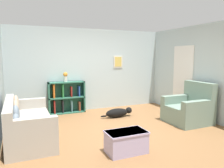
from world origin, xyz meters
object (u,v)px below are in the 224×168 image
(couch, at_px, (26,125))
(vase, at_px, (65,76))
(bookshelf, at_px, (66,97))
(coffee_table, at_px, (126,141))
(dog, at_px, (118,113))
(recliner_chair, at_px, (189,109))

(couch, height_order, vase, vase)
(bookshelf, height_order, coffee_table, bookshelf)
(bookshelf, distance_m, dog, 1.70)
(couch, relative_size, bookshelf, 1.80)
(dog, bearing_deg, coffee_table, -111.64)
(recliner_chair, bearing_deg, bookshelf, 140.64)
(coffee_table, bearing_deg, dog, 68.36)
(couch, xyz_separation_m, dog, (2.48, 0.78, -0.19))
(recliner_chair, relative_size, dog, 1.11)
(bookshelf, bearing_deg, vase, -114.56)
(coffee_table, xyz_separation_m, dog, (0.85, 2.15, -0.08))
(couch, relative_size, coffee_table, 2.70)
(couch, distance_m, recliner_chair, 4.00)
(recliner_chair, bearing_deg, vase, 141.07)
(dog, relative_size, vase, 3.31)
(couch, height_order, bookshelf, bookshelf)
(bookshelf, height_order, vase, vase)
(bookshelf, relative_size, vase, 3.79)
(dog, bearing_deg, recliner_chair, -38.23)
(bookshelf, xyz_separation_m, coffee_table, (0.41, -3.23, -0.27))
(vase, bearing_deg, dog, -39.73)
(couch, height_order, coffee_table, couch)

